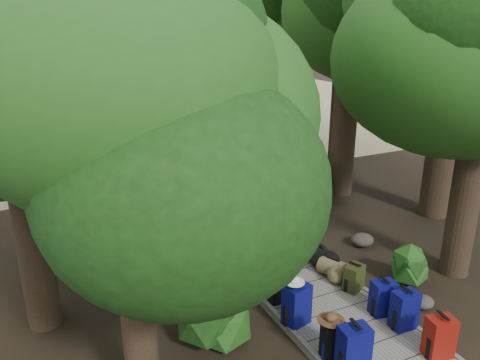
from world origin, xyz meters
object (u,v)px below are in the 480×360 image
backpack_right_a (440,335)px  backpack_right_d (354,277)px  backpack_left_b (334,339)px  suitcase_on_boardwalk (281,284)px  backpack_left_d (266,278)px  sun_lounger (226,131)px  duffel_right_khaki (333,268)px  duffel_right_black (318,254)px  backpack_left_c (297,302)px  kayak (58,148)px  backpack_right_b (405,308)px  backpack_right_c (383,296)px  lone_suitcase_on_sand (168,150)px  backpack_left_a (354,347)px

backpack_right_a → backpack_right_d: bearing=100.4°
backpack_left_b → suitcase_on_boardwalk: bearing=100.7°
backpack_left_d → sun_lounger: bearing=86.6°
duffel_right_khaki → duffel_right_black: (0.03, 0.55, 0.04)m
backpack_left_c → duffel_right_black: 2.17m
suitcase_on_boardwalk → kayak: 13.19m
backpack_right_b → backpack_right_c: bearing=98.9°
backpack_left_d → lone_suitcase_on_sand: same height
backpack_right_c → suitcase_on_boardwalk: 1.78m
backpack_left_c → backpack_right_c: bearing=-29.1°
backpack_left_a → backpack_right_d: bearing=57.6°
backpack_left_b → sun_lounger: 14.77m
backpack_left_b → backpack_left_d: (0.00, 2.11, -0.09)m
backpack_right_d → kayak: backpack_right_d is taller
backpack_left_b → backpack_right_c: 1.55m
backpack_left_b → backpack_right_c: backpack_right_c is taller
backpack_left_d → kayak: backpack_left_d is taller
duffel_right_black → sun_lounger: 11.94m
suitcase_on_boardwalk → backpack_right_b: bearing=-42.6°
backpack_left_c → backpack_right_a: bearing=-60.6°
backpack_left_a → backpack_left_b: (-0.08, 0.36, -0.08)m
backpack_left_d → lone_suitcase_on_sand: (1.20, 9.84, -0.05)m
backpack_right_d → lone_suitcase_on_sand: bearing=70.8°
backpack_left_d → duffel_right_khaki: (1.44, -0.14, -0.06)m
backpack_right_c → suitcase_on_boardwalk: size_ratio=1.00×
backpack_right_b → suitcase_on_boardwalk: (-1.44, 1.56, -0.02)m
backpack_right_a → backpack_right_d: backpack_right_a is taller
backpack_left_d → backpack_right_a: bearing=-44.7°
backpack_right_b → duffel_right_black: (-0.02, 2.41, -0.15)m
duffel_right_black → backpack_right_a: bearing=-82.1°
backpack_left_b → sun_lounger: (4.55, 14.05, -0.15)m
backpack_right_a → suitcase_on_boardwalk: backpack_right_a is taller
kayak → backpack_left_b: bearing=-61.6°
backpack_right_c → kayak: 14.59m
backpack_left_c → backpack_left_d: (0.05, 1.14, -0.16)m
backpack_left_b → backpack_left_c: size_ratio=0.82×
sun_lounger → duffel_right_black: bearing=-87.5°
backpack_right_d → backpack_left_d: bearing=133.1°
backpack_left_a → suitcase_on_boardwalk: bearing=97.3°
backpack_left_d → sun_lounger: backpack_left_d is taller
backpack_left_a → sun_lounger: bearing=79.7°
backpack_left_a → duffel_right_black: size_ratio=1.19×
backpack_right_c → kayak: size_ratio=0.21×
suitcase_on_boardwalk → sun_lounger: size_ratio=0.40×
backpack_right_d → sun_lounger: 13.03m
backpack_right_a → sun_lounger: (3.08, 14.71, -0.19)m
backpack_right_b → duffel_right_black: backpack_right_b is taller
backpack_right_a → kayak: (-3.96, 15.26, -0.30)m
backpack_right_d → kayak: (-3.99, 13.22, -0.21)m
backpack_left_c → backpack_left_b: bearing=-100.8°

